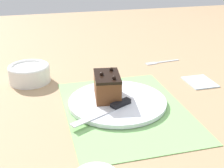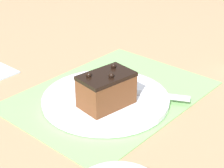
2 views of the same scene
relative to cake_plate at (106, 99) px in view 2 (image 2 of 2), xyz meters
The scene contains 5 objects.
ground_plane 0.04m from the cake_plate, 20.78° to the left, with size 3.00×3.00×0.00m, color #9E7F5B.
placemat_woven 0.04m from the cake_plate, 20.78° to the left, with size 0.46×0.34×0.00m, color #7AB266.
cake_plate is the anchor object (origin of this frame).
chocolate_cake 0.06m from the cake_plate, 134.68° to the right, with size 0.12×0.09×0.08m.
serving_knife 0.06m from the cake_plate, 30.22° to the right, with size 0.11×0.19×0.01m.
Camera 2 is at (-0.58, -0.51, 0.43)m, focal length 60.00 mm.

